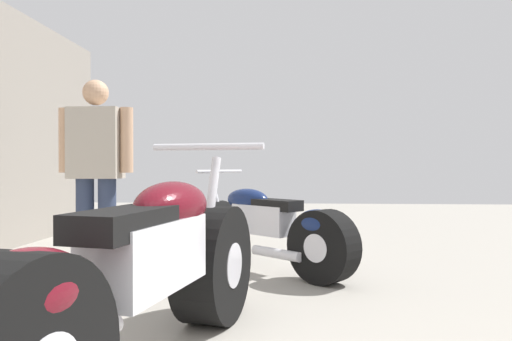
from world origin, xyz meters
TOP-DOWN VIEW (x-y plane):
  - ground_plane at (0.00, 3.31)m, footprint 15.90×15.90m
  - motorcycle_maroon_cruiser at (-0.26, 1.81)m, footprint 0.82×2.19m
  - motorcycle_black_naked at (0.16, 3.94)m, footprint 1.52×1.37m
  - mechanic_in_blue at (-1.30, 3.88)m, footprint 0.65×0.24m

SIDE VIEW (x-z plane):
  - ground_plane at x=0.00m, z-range 0.00..0.00m
  - motorcycle_black_naked at x=0.16m, z-range -0.08..0.79m
  - motorcycle_maroon_cruiser at x=-0.26m, z-range -0.09..0.93m
  - mechanic_in_blue at x=-1.30m, z-range 0.11..1.74m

